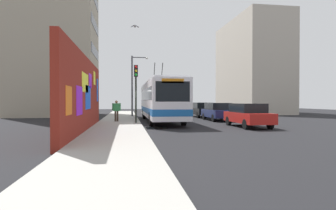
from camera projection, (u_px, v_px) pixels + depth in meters
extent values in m
plane|color=black|center=(141.00, 125.00, 20.48)|extent=(80.00, 80.00, 0.00)
cube|color=#9E9B93|center=(119.00, 124.00, 20.24)|extent=(48.00, 3.20, 0.15)
cube|color=maroon|center=(85.00, 95.00, 15.53)|extent=(13.06, 0.30, 4.19)
cube|color=yellow|center=(94.00, 78.00, 18.93)|extent=(0.98, 0.02, 0.89)
cube|color=#8C19D8|center=(80.00, 101.00, 12.93)|extent=(1.62, 0.02, 1.35)
cube|color=#8C19D8|center=(90.00, 81.00, 16.76)|extent=(1.15, 0.02, 0.85)
cube|color=blue|center=(88.00, 97.00, 15.81)|extent=(2.04, 0.02, 1.34)
cube|color=blue|center=(97.00, 90.00, 20.87)|extent=(0.85, 0.02, 1.70)
cube|color=orange|center=(69.00, 101.00, 10.56)|extent=(1.10, 0.02, 1.10)
cube|color=yellow|center=(85.00, 83.00, 14.73)|extent=(2.15, 0.02, 1.00)
cube|color=#9E937F|center=(56.00, 36.00, 32.58)|extent=(8.71, 8.86, 18.73)
cube|color=black|center=(95.00, 79.00, 33.31)|extent=(7.40, 0.04, 1.10)
cube|color=black|center=(95.00, 52.00, 33.26)|extent=(7.40, 0.04, 1.10)
cube|color=black|center=(95.00, 25.00, 33.21)|extent=(7.40, 0.04, 1.10)
cube|color=#B2A899|center=(251.00, 67.00, 40.63)|extent=(13.86, 6.17, 13.40)
cube|color=black|center=(271.00, 83.00, 41.12)|extent=(11.78, 0.04, 1.10)
cube|color=black|center=(271.00, 61.00, 41.07)|extent=(11.78, 0.04, 1.10)
cube|color=black|center=(271.00, 40.00, 41.02)|extent=(11.78, 0.04, 1.10)
cube|color=silver|center=(160.00, 100.00, 23.37)|extent=(12.64, 2.53, 2.79)
cube|color=silver|center=(160.00, 82.00, 23.34)|extent=(12.14, 2.33, 0.12)
cube|color=#1959A5|center=(160.00, 110.00, 23.38)|extent=(12.66, 2.55, 0.44)
cube|color=black|center=(173.00, 91.00, 17.13)|extent=(0.04, 2.15, 1.26)
cube|color=black|center=(160.00, 95.00, 23.36)|extent=(11.63, 2.56, 0.89)
cube|color=orange|center=(173.00, 81.00, 17.13)|extent=(0.06, 1.39, 0.28)
cylinder|color=black|center=(162.00, 75.00, 25.26)|extent=(1.43, 0.06, 2.00)
cylinder|color=black|center=(154.00, 75.00, 25.16)|extent=(1.43, 0.06, 2.00)
cylinder|color=black|center=(184.00, 119.00, 19.55)|extent=(1.00, 0.28, 1.00)
cylinder|color=black|center=(151.00, 119.00, 19.22)|extent=(1.00, 0.28, 1.00)
cylinder|color=black|center=(167.00, 113.00, 27.55)|extent=(1.00, 0.28, 1.00)
cylinder|color=black|center=(144.00, 114.00, 27.22)|extent=(1.00, 0.28, 1.00)
cube|color=#B21E19|center=(248.00, 117.00, 18.55)|extent=(4.42, 1.79, 0.66)
cube|color=black|center=(247.00, 108.00, 18.63)|extent=(2.65, 1.61, 0.60)
cylinder|color=black|center=(270.00, 124.00, 17.23)|extent=(0.64, 0.22, 0.64)
cylinder|color=black|center=(246.00, 124.00, 17.00)|extent=(0.64, 0.22, 0.64)
cylinder|color=black|center=(250.00, 121.00, 20.12)|extent=(0.64, 0.22, 0.64)
cylinder|color=black|center=(229.00, 121.00, 19.88)|extent=(0.64, 0.22, 0.64)
cube|color=navy|center=(218.00, 113.00, 24.67)|extent=(4.34, 1.88, 0.66)
cube|color=black|center=(218.00, 106.00, 24.75)|extent=(2.61, 1.69, 0.60)
cylinder|color=black|center=(233.00, 118.00, 23.38)|extent=(0.64, 0.22, 0.64)
cylinder|color=black|center=(214.00, 118.00, 23.13)|extent=(0.64, 0.22, 0.64)
cylinder|color=black|center=(221.00, 116.00, 26.22)|extent=(0.64, 0.22, 0.64)
cylinder|color=black|center=(204.00, 116.00, 25.97)|extent=(0.64, 0.22, 0.64)
cube|color=black|center=(202.00, 111.00, 29.92)|extent=(4.91, 1.89, 0.66)
cube|color=black|center=(202.00, 105.00, 30.01)|extent=(2.94, 1.70, 0.60)
cylinder|color=black|center=(214.00, 115.00, 28.45)|extent=(0.64, 0.22, 0.64)
cylinder|color=black|center=(198.00, 115.00, 28.20)|extent=(0.64, 0.22, 0.64)
cylinder|color=black|center=(205.00, 113.00, 31.65)|extent=(0.64, 0.22, 0.64)
cylinder|color=black|center=(191.00, 114.00, 31.40)|extent=(0.64, 0.22, 0.64)
cylinder|color=#3F3326|center=(118.00, 116.00, 21.71)|extent=(0.14, 0.14, 0.81)
cylinder|color=#3F3326|center=(115.00, 116.00, 21.69)|extent=(0.14, 0.14, 0.81)
cube|color=#338C4C|center=(116.00, 107.00, 21.69)|extent=(0.22, 0.47, 0.61)
cylinder|color=#338C4C|center=(120.00, 107.00, 21.73)|extent=(0.09, 0.09, 0.58)
cylinder|color=#338C4C|center=(113.00, 107.00, 21.65)|extent=(0.09, 0.09, 0.58)
sphere|color=#936B4C|center=(116.00, 102.00, 21.68)|extent=(0.22, 0.22, 0.22)
cylinder|color=#2D382D|center=(136.00, 94.00, 20.28)|extent=(0.14, 0.14, 4.22)
cube|color=black|center=(136.00, 71.00, 20.04)|extent=(0.20, 0.28, 0.84)
sphere|color=red|center=(136.00, 67.00, 19.93)|extent=(0.18, 0.18, 0.18)
sphere|color=yellow|center=(136.00, 71.00, 19.93)|extent=(0.18, 0.18, 0.18)
sphere|color=green|center=(136.00, 75.00, 19.94)|extent=(0.18, 0.18, 0.18)
cylinder|color=#4C4C51|center=(132.00, 86.00, 29.15)|extent=(0.18, 0.18, 6.33)
cylinder|color=#4C4C51|center=(140.00, 57.00, 29.22)|extent=(0.10, 1.56, 0.10)
ellipsoid|color=silver|center=(147.00, 58.00, 29.33)|extent=(0.44, 0.28, 0.20)
ellipsoid|color=gray|center=(135.00, 27.00, 18.98)|extent=(0.32, 0.14, 0.12)
cube|color=gray|center=(137.00, 26.00, 19.00)|extent=(0.20, 0.26, 0.14)
cube|color=gray|center=(133.00, 26.00, 18.96)|extent=(0.20, 0.26, 0.14)
cylinder|color=black|center=(152.00, 128.00, 17.91)|extent=(1.90, 1.90, 0.00)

